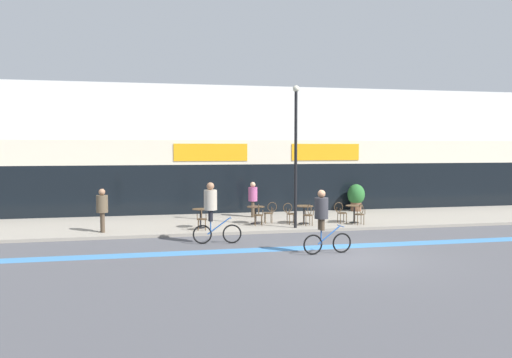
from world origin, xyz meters
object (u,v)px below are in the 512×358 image
cafe_chair_1_side (270,211)px  cyclist_0 (212,208)px  pedestrian_near_end (102,206)px  pedestrian_far_end (253,196)px  bistro_table_3 (354,210)px  cafe_chair_2_near (309,213)px  cafe_chair_2_side (290,212)px  bistro_table_0 (200,214)px  cafe_chair_1_near (259,213)px  planter_pot (356,196)px  cafe_chair_3_near (360,213)px  bistro_table_1 (256,211)px  cafe_chair_0_near (202,217)px  bistro_table_2 (304,211)px  cafe_chair_3_side (341,211)px  cyclist_1 (323,217)px  lamp_post (296,147)px

cafe_chair_1_side → cyclist_0: (-2.90, -3.44, 0.63)m
pedestrian_near_end → pedestrian_far_end: pedestrian_near_end is taller
bistro_table_3 → cafe_chair_2_near: cafe_chair_2_near is taller
cafe_chair_1_side → cafe_chair_2_near: (1.38, -1.07, 0.00)m
bistro_table_3 → cafe_chair_2_side: cafe_chair_2_side is taller
bistro_table_0 → cafe_chair_1_near: cafe_chair_1_near is taller
cafe_chair_2_side → planter_pot: planter_pot is taller
cafe_chair_1_side → cafe_chair_3_near: bearing=164.7°
bistro_table_1 → pedestrian_near_end: 6.26m
cafe_chair_1_near → cyclist_0: cyclist_0 is taller
pedestrian_far_end → cafe_chair_3_near: bearing=156.9°
cafe_chair_3_near → cyclist_0: (-6.47, -2.19, 0.63)m
planter_pot → cafe_chair_0_near: bearing=-152.1°
bistro_table_2 → cafe_chair_1_side: 1.45m
cafe_chair_3_side → bistro_table_1: bearing=166.9°
cafe_chair_3_near → cafe_chair_3_side: 0.88m
cyclist_1 → pedestrian_near_end: bearing=140.7°
planter_pot → cyclist_1: 10.19m
cafe_chair_0_near → bistro_table_1: bearing=-53.1°
cafe_chair_3_near → pedestrian_near_end: size_ratio=0.54×
cafe_chair_3_side → planter_pot: bearing=55.3°
bistro_table_0 → cafe_chair_1_near: (2.40, 0.07, -0.03)m
lamp_post → cafe_chair_2_side: bearing=87.6°
lamp_post → cyclist_0: 4.63m
bistro_table_3 → cafe_chair_2_side: size_ratio=0.83×
pedestrian_far_end → cafe_chair_1_side: bearing=116.4°
cafe_chair_2_near → cyclist_0: cyclist_0 is taller
cafe_chair_3_near → pedestrian_near_end: pedestrian_near_end is taller
cafe_chair_0_near → lamp_post: lamp_post is taller
bistro_table_1 → pedestrian_far_end: 2.06m
cafe_chair_3_side → pedestrian_near_end: (-9.75, -0.30, 0.47)m
bistro_table_0 → cafe_chair_0_near: bearing=-91.0°
bistro_table_1 → cafe_chair_1_side: (0.63, -0.01, -0.01)m
pedestrian_far_end → planter_pot: bearing=-152.6°
cafe_chair_0_near → cafe_chair_2_near: bearing=-78.5°
cafe_chair_3_side → cafe_chair_1_near: bearing=176.9°
planter_pot → bistro_table_0: bearing=-155.6°
cafe_chair_1_near → cyclist_0: bearing=149.3°
cafe_chair_1_near → cyclist_1: size_ratio=0.44×
bistro_table_3 → bistro_table_0: bearing=-179.5°
cafe_chair_0_near → cafe_chair_1_side: (3.05, 1.31, 0.00)m
cafe_chair_3_side → pedestrian_far_end: (-3.29, 2.63, 0.45)m
cyclist_0 → pedestrian_near_end: (-3.90, 2.51, -0.16)m
cafe_chair_0_near → cafe_chair_1_near: 2.51m
planter_pot → pedestrian_far_end: bearing=-169.2°
cyclist_1 → planter_pot: bearing=56.4°
cafe_chair_2_side → planter_pot: bearing=32.9°
bistro_table_0 → cafe_chair_2_side: size_ratio=0.86×
bistro_table_0 → cafe_chair_3_near: (6.61, -0.57, -0.03)m
cafe_chair_1_side → cafe_chair_1_near: bearing=48.3°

